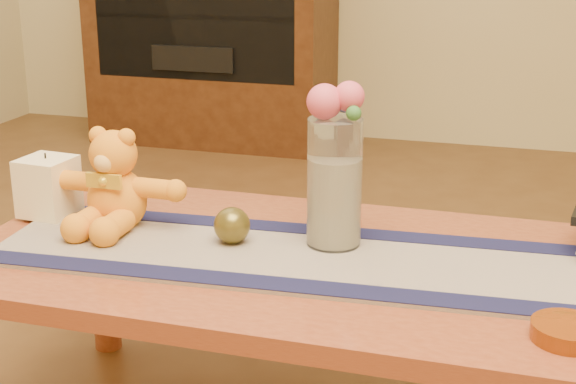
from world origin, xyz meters
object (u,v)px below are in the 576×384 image
(pillar_candle, at_px, (48,186))
(glass_vase, at_px, (334,183))
(bronze_ball, at_px, (232,225))
(teddy_bear, at_px, (116,179))
(amber_dish, at_px, (568,332))

(pillar_candle, distance_m, glass_vase, 0.66)
(glass_vase, distance_m, bronze_ball, 0.23)
(teddy_bear, relative_size, pillar_candle, 2.31)
(amber_dish, bearing_deg, glass_vase, 148.23)
(glass_vase, relative_size, amber_dish, 2.23)
(pillar_candle, xyz_separation_m, glass_vase, (0.65, 0.01, 0.07))
(amber_dish, bearing_deg, pillar_candle, 166.11)
(teddy_bear, relative_size, glass_vase, 1.15)
(amber_dish, bearing_deg, teddy_bear, 164.42)
(teddy_bear, relative_size, amber_dish, 2.57)
(glass_vase, relative_size, bronze_ball, 3.47)
(pillar_candle, bearing_deg, teddy_bear, -4.81)
(glass_vase, xyz_separation_m, bronze_ball, (-0.20, -0.05, -0.09))
(bronze_ball, xyz_separation_m, amber_dish, (0.65, -0.22, -0.03))
(glass_vase, bearing_deg, teddy_bear, -177.48)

